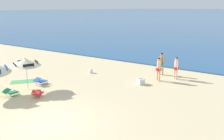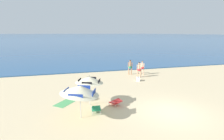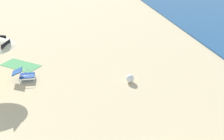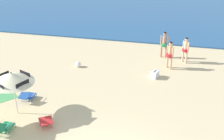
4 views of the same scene
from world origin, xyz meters
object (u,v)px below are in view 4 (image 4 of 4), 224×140
lounge_chair_under_umbrella (27,96)px  lounge_chair_facing_sea (46,121)px  beach_umbrella_striped_main (12,78)px  cooler_box (155,74)px  beach_ball (78,64)px  person_wading_in (170,53)px  person_standing_beside (164,43)px  person_standing_near_shore (186,48)px  lounge_chair_beside_umbrella (4,127)px

lounge_chair_under_umbrella → lounge_chair_facing_sea: 2.47m
beach_umbrella_striped_main → cooler_box: bearing=40.4°
beach_ball → lounge_chair_facing_sea: bearing=-84.2°
lounge_chair_under_umbrella → person_wading_in: size_ratio=0.52×
beach_umbrella_striped_main → person_standing_beside: 10.12m
person_standing_near_shore → person_wading_in: size_ratio=0.96×
person_standing_near_shore → beach_ball: size_ratio=4.85×
lounge_chair_beside_umbrella → person_standing_beside: size_ratio=0.52×
lounge_chair_beside_umbrella → person_wading_in: person_wading_in is taller
lounge_chair_under_umbrella → cooler_box: lounge_chair_under_umbrella is taller
beach_ball → person_wading_in: bearing=10.8°
person_standing_near_shore → cooler_box: bearing=-122.7°
lounge_chair_under_umbrella → lounge_chair_beside_umbrella: size_ratio=0.99×
lounge_chair_under_umbrella → person_wading_in: 8.51m
lounge_chair_facing_sea → cooler_box: lounge_chair_facing_sea is taller
beach_umbrella_striped_main → person_standing_near_shore: (7.47, 7.52, -0.86)m
person_standing_near_shore → cooler_box: (-1.64, -2.56, -0.77)m
person_wading_in → lounge_chair_under_umbrella: bearing=-141.3°
lounge_chair_under_umbrella → person_wading_in: person_wading_in is taller
cooler_box → beach_ball: bearing=175.3°
lounge_chair_beside_umbrella → person_wading_in: (6.37, 7.79, 0.73)m
person_standing_beside → beach_umbrella_striped_main: bearing=-127.3°
lounge_chair_under_umbrella → cooler_box: (5.90, 3.87, -0.07)m
lounge_chair_facing_sea → person_standing_near_shore: bearing=54.7°
lounge_chair_beside_umbrella → lounge_chair_facing_sea: lounge_chair_beside_umbrella is taller
beach_umbrella_striped_main → lounge_chair_facing_sea: 2.38m
lounge_chair_facing_sea → person_standing_beside: bearing=62.9°
person_standing_near_shore → cooler_box: size_ratio=2.85×
lounge_chair_beside_umbrella → lounge_chair_facing_sea: size_ratio=0.91×
lounge_chair_facing_sea → beach_umbrella_striped_main: bearing=160.0°
beach_umbrella_striped_main → person_wading_in: bearing=44.3°
cooler_box → lounge_chair_beside_umbrella: bearing=-131.6°
beach_umbrella_striped_main → person_standing_beside: beach_umbrella_striped_main is taller
lounge_chair_facing_sea → person_wading_in: 8.56m
person_wading_in → cooler_box: size_ratio=2.96×
person_standing_beside → beach_ball: 5.76m
lounge_chair_facing_sea → beach_ball: (-0.61, 5.97, -0.11)m
lounge_chair_under_umbrella → beach_umbrella_striped_main: bearing=-86.1°
person_standing_near_shore → person_standing_beside: size_ratio=0.94×
lounge_chair_beside_umbrella → person_wading_in: size_ratio=0.53×
lounge_chair_facing_sea → lounge_chair_under_umbrella: bearing=136.0°
lounge_chair_beside_umbrella → beach_ball: (0.91, 6.75, -0.10)m
lounge_chair_facing_sea → person_standing_beside: person_standing_beside is taller
beach_umbrella_striped_main → cooler_box: beach_umbrella_striped_main is taller
person_standing_near_shore → person_standing_beside: (-1.36, 0.51, 0.06)m
lounge_chair_under_umbrella → lounge_chair_beside_umbrella: lounge_chair_beside_umbrella is taller
lounge_chair_facing_sea → beach_ball: lounge_chair_facing_sea is taller
beach_umbrella_striped_main → beach_ball: beach_umbrella_striped_main is taller
lounge_chair_facing_sea → person_standing_near_shore: 10.00m
lounge_chair_under_umbrella → lounge_chair_facing_sea: lounge_chair_under_umbrella is taller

